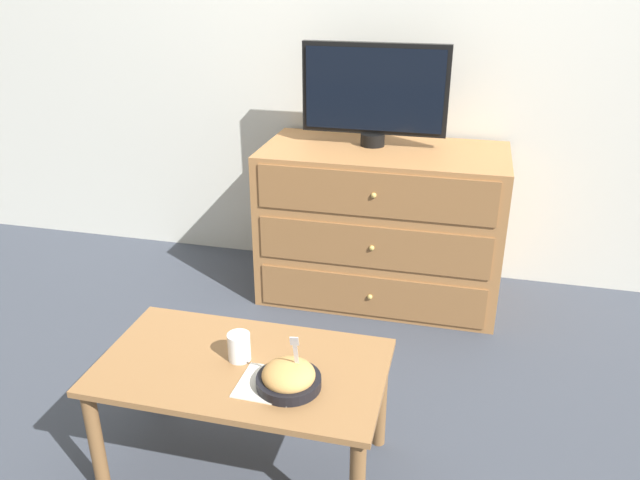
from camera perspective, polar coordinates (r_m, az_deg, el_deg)
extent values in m
plane|color=#383D47|center=(3.46, 4.75, -2.15)|extent=(12.00, 12.00, 0.00)
cube|color=silver|center=(3.13, 5.68, 19.90)|extent=(12.00, 0.05, 2.60)
cube|color=#9E6B3D|center=(3.02, 5.64, 1.48)|extent=(1.12, 0.55, 0.74)
cube|color=brown|center=(2.88, 4.60, -5.15)|extent=(1.03, 0.01, 0.20)
sphere|color=tan|center=(2.87, 4.58, -5.21)|extent=(0.02, 0.02, 0.02)
cube|color=brown|center=(2.76, 4.76, -0.69)|extent=(1.03, 0.01, 0.20)
sphere|color=tan|center=(2.76, 4.74, -0.74)|extent=(0.02, 0.02, 0.02)
cube|color=brown|center=(2.67, 4.95, 4.13)|extent=(1.03, 0.01, 0.20)
sphere|color=tan|center=(2.66, 4.92, 4.08)|extent=(0.02, 0.02, 0.02)
cylinder|color=black|center=(2.94, 4.83, 9.14)|extent=(0.11, 0.11, 0.06)
cube|color=black|center=(2.90, 5.02, 13.58)|extent=(0.66, 0.04, 0.40)
cube|color=black|center=(2.88, 4.95, 13.51)|extent=(0.62, 0.01, 0.36)
cube|color=olive|center=(1.96, -7.14, -11.41)|extent=(0.88, 0.50, 0.02)
cylinder|color=brown|center=(2.10, -19.79, -17.08)|extent=(0.04, 0.04, 0.38)
cylinder|color=brown|center=(2.38, -14.35, -10.88)|extent=(0.04, 0.04, 0.38)
cylinder|color=brown|center=(2.16, 5.54, -14.12)|extent=(0.04, 0.04, 0.38)
cylinder|color=black|center=(1.84, -2.88, -12.82)|extent=(0.19, 0.19, 0.03)
ellipsoid|color=tan|center=(1.83, -2.89, -12.22)|extent=(0.15, 0.15, 0.08)
cube|color=silver|center=(1.79, -2.18, -10.77)|extent=(0.02, 0.07, 0.16)
cube|color=silver|center=(1.72, -2.37, -9.23)|extent=(0.03, 0.02, 0.03)
cylinder|color=white|center=(1.96, -7.38, -10.06)|extent=(0.06, 0.06, 0.05)
cylinder|color=white|center=(1.95, -7.40, -9.66)|extent=(0.07, 0.07, 0.09)
cube|color=silver|center=(1.86, -4.80, -12.97)|extent=(0.17, 0.17, 0.00)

